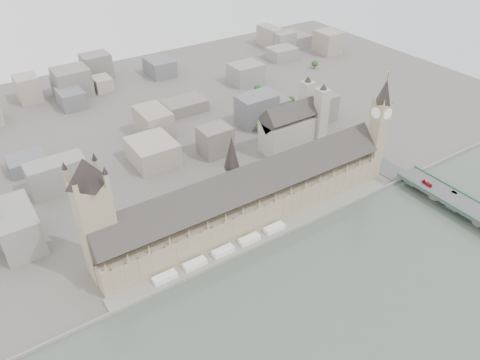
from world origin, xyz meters
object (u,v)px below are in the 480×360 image
red_bus_north (427,184)px  car_silver (454,192)px  palace_of_westminster (246,198)px  victoria_tower (94,214)px  car_approach (376,148)px  westminster_bridge (473,214)px  westminster_abbey (293,126)px  elizabeth_tower (379,123)px

red_bus_north → car_silver: size_ratio=2.20×
palace_of_westminster → victoria_tower: (-122.00, 6.30, 32.50)m
victoria_tower → car_approach: victoria_tower is taller
westminster_bridge → car_silver: size_ratio=70.32×
red_bus_north → car_approach: 71.78m
westminster_abbey → red_bus_north: bearing=-70.9°
elizabeth_tower → victoria_tower: 260.64m
victoria_tower → car_silver: 306.87m
palace_of_westminster → victoria_tower: bearing=177.0°
victoria_tower → westminster_bridge: (284.00, -113.50, -50.08)m
westminster_abbey → car_silver: size_ratio=14.71×
victoria_tower → palace_of_westminster: bearing=-3.0°
palace_of_westminster → westminster_abbey: size_ratio=3.90×
palace_of_westminster → car_silver: 187.93m
westminster_bridge → red_bus_north: bearing=94.7°
palace_of_westminster → elizabeth_tower: bearing=-4.8°
palace_of_westminster → red_bus_north: palace_of_westminster is taller
palace_of_westminster → elizabeth_tower: 142.94m
victoria_tower → car_approach: (290.88, 3.72, -44.27)m
victoria_tower → westminster_abbey: (232.92, 69.00, -30.12)m
westminster_bridge → westminster_abbey: size_ratio=4.78×
elizabeth_tower → westminster_bridge: (24.00, -95.50, -52.96)m
victoria_tower → car_approach: size_ratio=21.21×
victoria_tower → westminster_abbey: 244.79m
victoria_tower → westminster_abbey: size_ratio=1.47×
westminster_bridge → palace_of_westminster: bearing=146.5°
palace_of_westminster → elizabeth_tower: elizabeth_tower is taller
elizabeth_tower → westminster_bridge: bearing=-75.9°
red_bus_north → car_approach: (10.68, 70.98, -0.74)m
victoria_tower → car_silver: victoria_tower is taller
westminster_abbey → red_bus_north: size_ratio=6.67×
elizabeth_tower → car_approach: elizabeth_tower is taller
red_bus_north → car_silver: (10.11, -21.81, -0.66)m
victoria_tower → car_silver: bearing=-17.1°
palace_of_westminster → car_silver: bearing=-26.2°
palace_of_westminster → westminster_bridge: bearing=-33.5°
elizabeth_tower → red_bus_north: (20.20, -49.26, -46.42)m
car_silver → car_approach: car_silver is taller
palace_of_westminster → westminster_bridge: (162.00, -107.20, -17.58)m
victoria_tower → car_silver: size_ratio=21.64×
palace_of_westminster → car_approach: palace_of_westminster is taller
car_silver → westminster_abbey: bearing=99.5°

